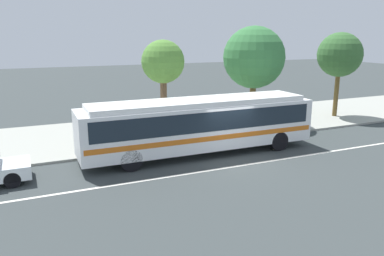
{
  "coord_description": "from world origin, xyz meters",
  "views": [
    {
      "loc": [
        -8.77,
        -15.05,
        5.86
      ],
      "look_at": [
        -1.33,
        1.9,
        1.3
      ],
      "focal_mm": 35.5,
      "sensor_mm": 36.0,
      "label": 1
    }
  ],
  "objects": [
    {
      "name": "pedestrian_waiting_near_sign",
      "position": [
        -5.63,
        3.96,
        1.11
      ],
      "size": [
        0.38,
        0.38,
        1.69
      ],
      "color": "#6D6A5C",
      "rests_on": "sidewalk_slab"
    },
    {
      "name": "street_tree_near_stop",
      "position": [
        -1.4,
        5.9,
        4.27
      ],
      "size": [
        2.5,
        2.5,
        5.48
      ],
      "color": "brown",
      "rests_on": "sidewalk_slab"
    },
    {
      "name": "lane_stripe_center",
      "position": [
        0.0,
        -0.8,
        0.0
      ],
      "size": [
        56.0,
        0.16,
        0.01
      ],
      "primitive_type": "cube",
      "color": "silver",
      "rests_on": "ground_plane"
    },
    {
      "name": "transit_bus",
      "position": [
        -1.05,
        1.58,
        1.63
      ],
      "size": [
        11.87,
        2.56,
        2.79
      ],
      "color": "white",
      "rests_on": "ground_plane"
    },
    {
      "name": "sidewalk_slab",
      "position": [
        0.0,
        6.93,
        0.06
      ],
      "size": [
        60.0,
        8.0,
        0.12
      ],
      "primitive_type": "cube",
      "color": "#9C9D93",
      "rests_on": "ground_plane"
    },
    {
      "name": "pedestrian_walking_along_curb",
      "position": [
        3.59,
        4.03,
        1.11
      ],
      "size": [
        0.4,
        0.4,
        1.7
      ],
      "color": "slate",
      "rests_on": "sidewalk_slab"
    },
    {
      "name": "bus_stop_sign",
      "position": [
        2.58,
        3.3,
        1.63
      ],
      "size": [
        0.14,
        0.44,
        2.34
      ],
      "color": "gray",
      "rests_on": "sidewalk_slab"
    },
    {
      "name": "street_tree_mid_block",
      "position": [
        4.89,
        6.1,
        4.42
      ],
      "size": [
        4.0,
        4.0,
        6.32
      ],
      "color": "brown",
      "rests_on": "sidewalk_slab"
    },
    {
      "name": "ground_plane",
      "position": [
        0.0,
        0.0,
        0.0
      ],
      "size": [
        120.0,
        120.0,
        0.0
      ],
      "primitive_type": "plane",
      "color": "#363D3D"
    },
    {
      "name": "street_tree_far_end",
      "position": [
        11.61,
        5.55,
        4.47
      ],
      "size": [
        3.11,
        3.11,
        5.93
      ],
      "color": "brown",
      "rests_on": "sidewalk_slab"
    }
  ]
}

